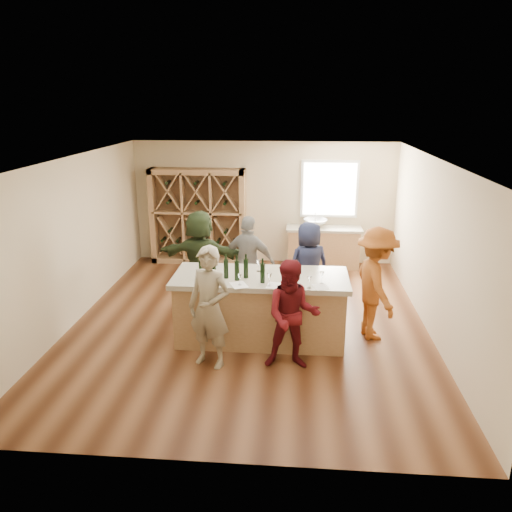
# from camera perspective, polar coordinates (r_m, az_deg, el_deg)

# --- Properties ---
(floor) EXTENTS (6.00, 7.00, 0.10)m
(floor) POSITION_cam_1_polar(r_m,az_deg,el_deg) (8.74, -0.77, -7.90)
(floor) COLOR brown
(floor) RESTS_ON ground
(ceiling) EXTENTS (6.00, 7.00, 0.10)m
(ceiling) POSITION_cam_1_polar(r_m,az_deg,el_deg) (7.94, -0.86, 11.35)
(ceiling) COLOR white
(ceiling) RESTS_ON ground
(wall_back) EXTENTS (6.00, 0.10, 2.80)m
(wall_back) POSITION_cam_1_polar(r_m,az_deg,el_deg) (11.66, 0.88, 6.15)
(wall_back) COLOR beige
(wall_back) RESTS_ON ground
(wall_front) EXTENTS (6.00, 0.10, 2.80)m
(wall_front) POSITION_cam_1_polar(r_m,az_deg,el_deg) (4.95, -4.85, -10.33)
(wall_front) COLOR beige
(wall_front) RESTS_ON ground
(wall_left) EXTENTS (0.10, 7.00, 2.80)m
(wall_left) POSITION_cam_1_polar(r_m,az_deg,el_deg) (9.04, -20.45, 1.63)
(wall_left) COLOR beige
(wall_left) RESTS_ON ground
(wall_right) EXTENTS (0.10, 7.00, 2.80)m
(wall_right) POSITION_cam_1_polar(r_m,az_deg,el_deg) (8.50, 20.12, 0.70)
(wall_right) COLOR beige
(wall_right) RESTS_ON ground
(window_frame) EXTENTS (1.30, 0.06, 1.30)m
(window_frame) POSITION_cam_1_polar(r_m,az_deg,el_deg) (11.52, 8.40, 7.59)
(window_frame) COLOR white
(window_frame) RESTS_ON wall_back
(window_pane) EXTENTS (1.18, 0.01, 1.18)m
(window_pane) POSITION_cam_1_polar(r_m,az_deg,el_deg) (11.48, 8.41, 7.56)
(window_pane) COLOR white
(window_pane) RESTS_ON wall_back
(wine_rack) EXTENTS (2.20, 0.45, 2.20)m
(wine_rack) POSITION_cam_1_polar(r_m,az_deg,el_deg) (11.65, -6.62, 4.51)
(wine_rack) COLOR #9C744A
(wine_rack) RESTS_ON floor
(back_counter_base) EXTENTS (1.60, 0.58, 0.86)m
(back_counter_base) POSITION_cam_1_polar(r_m,az_deg,el_deg) (11.55, 7.69, 0.91)
(back_counter_base) COLOR #9C744A
(back_counter_base) RESTS_ON floor
(back_counter_top) EXTENTS (1.70, 0.62, 0.06)m
(back_counter_top) POSITION_cam_1_polar(r_m,az_deg,el_deg) (11.43, 7.78, 3.12)
(back_counter_top) COLOR #9F9782
(back_counter_top) RESTS_ON back_counter_base
(sink) EXTENTS (0.54, 0.54, 0.19)m
(sink) POSITION_cam_1_polar(r_m,az_deg,el_deg) (11.39, 6.80, 3.75)
(sink) COLOR silver
(sink) RESTS_ON back_counter_top
(faucet) EXTENTS (0.02, 0.02, 0.30)m
(faucet) POSITION_cam_1_polar(r_m,az_deg,el_deg) (11.55, 6.78, 4.23)
(faucet) COLOR silver
(faucet) RESTS_ON back_counter_top
(tasting_counter_base) EXTENTS (2.60, 1.00, 1.00)m
(tasting_counter_base) POSITION_cam_1_polar(r_m,az_deg,el_deg) (7.97, 0.53, -6.18)
(tasting_counter_base) COLOR #9C744A
(tasting_counter_base) RESTS_ON floor
(tasting_counter_top) EXTENTS (2.72, 1.12, 0.08)m
(tasting_counter_top) POSITION_cam_1_polar(r_m,az_deg,el_deg) (7.77, 0.54, -2.53)
(tasting_counter_top) COLOR #9F9782
(tasting_counter_top) RESTS_ON tasting_counter_base
(wine_bottle_a) EXTENTS (0.09, 0.09, 0.31)m
(wine_bottle_a) POSITION_cam_1_polar(r_m,az_deg,el_deg) (7.65, -6.27, -1.41)
(wine_bottle_a) COLOR black
(wine_bottle_a) RESTS_ON tasting_counter_top
(wine_bottle_b) EXTENTS (0.07, 0.07, 0.27)m
(wine_bottle_b) POSITION_cam_1_polar(r_m,az_deg,el_deg) (7.54, -4.84, -1.81)
(wine_bottle_b) COLOR black
(wine_bottle_b) RESTS_ON tasting_counter_top
(wine_bottle_c) EXTENTS (0.08, 0.08, 0.29)m
(wine_bottle_c) POSITION_cam_1_polar(r_m,az_deg,el_deg) (7.62, -3.44, -1.48)
(wine_bottle_c) COLOR black
(wine_bottle_c) RESTS_ON tasting_counter_top
(wine_bottle_d) EXTENTS (0.09, 0.09, 0.31)m
(wine_bottle_d) POSITION_cam_1_polar(r_m,az_deg,el_deg) (7.52, -2.19, -1.68)
(wine_bottle_d) COLOR black
(wine_bottle_d) RESTS_ON tasting_counter_top
(wine_bottle_e) EXTENTS (0.08, 0.08, 0.30)m
(wine_bottle_e) POSITION_cam_1_polar(r_m,az_deg,el_deg) (7.62, -1.16, -1.43)
(wine_bottle_e) COLOR black
(wine_bottle_e) RESTS_ON tasting_counter_top
(wine_glass_a) EXTENTS (0.08, 0.08, 0.16)m
(wine_glass_a) POSITION_cam_1_polar(r_m,az_deg,el_deg) (7.34, -1.87, -2.76)
(wine_glass_a) COLOR white
(wine_glass_a) RESTS_ON tasting_counter_top
(wine_glass_b) EXTENTS (0.08, 0.08, 0.20)m
(wine_glass_b) POSITION_cam_1_polar(r_m,az_deg,el_deg) (7.30, 1.54, -2.72)
(wine_glass_b) COLOR white
(wine_glass_b) RESTS_ON tasting_counter_top
(wine_glass_c) EXTENTS (0.08, 0.08, 0.17)m
(wine_glass_c) POSITION_cam_1_polar(r_m,az_deg,el_deg) (7.27, 6.12, -3.03)
(wine_glass_c) COLOR white
(wine_glass_c) RESTS_ON tasting_counter_top
(wine_glass_d) EXTENTS (0.08, 0.08, 0.18)m
(wine_glass_d) POSITION_cam_1_polar(r_m,az_deg,el_deg) (7.56, 4.26, -2.13)
(wine_glass_d) COLOR white
(wine_glass_d) RESTS_ON tasting_counter_top
(wine_glass_e) EXTENTS (0.09, 0.09, 0.18)m
(wine_glass_e) POSITION_cam_1_polar(r_m,az_deg,el_deg) (7.46, 7.55, -2.48)
(wine_glass_e) COLOR white
(wine_glass_e) RESTS_ON tasting_counter_top
(tasting_menu_a) EXTENTS (0.32, 0.36, 0.00)m
(tasting_menu_a) POSITION_cam_1_polar(r_m,az_deg,el_deg) (7.38, -1.97, -3.32)
(tasting_menu_a) COLOR white
(tasting_menu_a) RESTS_ON tasting_counter_top
(tasting_menu_b) EXTENTS (0.24, 0.30, 0.00)m
(tasting_menu_b) POSITION_cam_1_polar(r_m,az_deg,el_deg) (7.36, 2.05, -3.37)
(tasting_menu_b) COLOR white
(tasting_menu_b) RESTS_ON tasting_counter_top
(tasting_menu_c) EXTENTS (0.28, 0.33, 0.00)m
(tasting_menu_c) POSITION_cam_1_polar(r_m,az_deg,el_deg) (7.36, 7.39, -3.50)
(tasting_menu_c) COLOR white
(tasting_menu_c) RESTS_ON tasting_counter_top
(person_near_left) EXTENTS (0.78, 0.68, 1.78)m
(person_near_left) POSITION_cam_1_polar(r_m,az_deg,el_deg) (7.10, -5.35, -5.88)
(person_near_left) COLOR gray
(person_near_left) RESTS_ON floor
(person_near_right) EXTENTS (0.79, 0.45, 1.61)m
(person_near_right) POSITION_cam_1_polar(r_m,az_deg,el_deg) (7.06, 4.19, -6.78)
(person_near_right) COLOR #590F14
(person_near_right) RESTS_ON floor
(person_server) EXTENTS (0.79, 1.27, 1.83)m
(person_server) POSITION_cam_1_polar(r_m,az_deg,el_deg) (8.11, 13.54, -3.10)
(person_server) COLOR #994C19
(person_server) RESTS_ON floor
(person_far_mid) EXTENTS (1.11, 0.78, 1.72)m
(person_far_mid) POSITION_cam_1_polar(r_m,az_deg,el_deg) (9.10, -0.82, -0.71)
(person_far_mid) COLOR slate
(person_far_mid) RESTS_ON floor
(person_far_right) EXTENTS (0.94, 0.80, 1.62)m
(person_far_right) POSITION_cam_1_polar(r_m,az_deg,el_deg) (9.09, 6.02, -1.12)
(person_far_right) COLOR #191E38
(person_far_right) RESTS_ON floor
(person_far_left) EXTENTS (1.71, 0.74, 1.80)m
(person_far_left) POSITION_cam_1_polar(r_m,az_deg,el_deg) (9.27, -6.36, -0.20)
(person_far_left) COLOR #263319
(person_far_left) RESTS_ON floor
(wine_bottle_f) EXTENTS (0.07, 0.07, 0.30)m
(wine_bottle_f) POSITION_cam_1_polar(r_m,az_deg,el_deg) (7.42, 0.76, -1.96)
(wine_bottle_f) COLOR black
(wine_bottle_f) RESTS_ON tasting_counter_top
(wine_glass_f) EXTENTS (0.07, 0.07, 0.18)m
(wine_glass_f) POSITION_cam_1_polar(r_m,az_deg,el_deg) (7.92, 0.29, -1.14)
(wine_glass_f) COLOR white
(wine_glass_f) RESTS_ON tasting_counter_top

